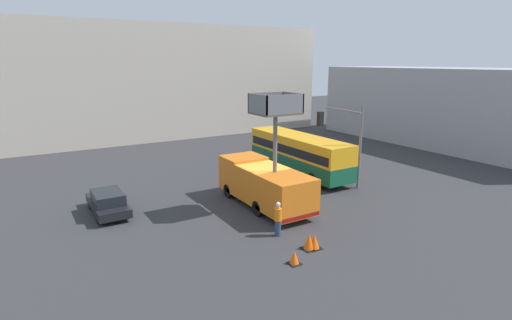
{
  "coord_description": "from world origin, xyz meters",
  "views": [
    {
      "loc": [
        -12.55,
        -19.89,
        8.75
      ],
      "look_at": [
        -0.07,
        0.78,
        2.74
      ],
      "focal_mm": 28.0,
      "sensor_mm": 36.0,
      "label": 1
    }
  ],
  "objects": [
    {
      "name": "utility_truck",
      "position": [
        -0.07,
        -0.19,
        1.59
      ],
      "size": [
        2.57,
        7.46,
        7.0
      ],
      "color": "orange",
      "rests_on": "ground_plane"
    },
    {
      "name": "traffic_cone_mid_road",
      "position": [
        -1.08,
        -6.3,
        0.35
      ],
      "size": [
        0.65,
        0.65,
        0.74
      ],
      "color": "black",
      "rests_on": "ground_plane"
    },
    {
      "name": "traffic_cone_near_truck",
      "position": [
        -1.34,
        -6.21,
        0.37
      ],
      "size": [
        0.68,
        0.68,
        0.78
      ],
      "color": "black",
      "rests_on": "ground_plane"
    },
    {
      "name": "building_backdrop_side",
      "position": [
        27.2,
        5.78,
        4.02
      ],
      "size": [
        10.0,
        28.0,
        8.03
      ],
      "color": "#9E9EA3",
      "rests_on": "ground_plane"
    },
    {
      "name": "parked_car_curbside",
      "position": [
        -8.59,
        3.47,
        0.71
      ],
      "size": [
        1.79,
        4.33,
        1.38
      ],
      "color": "black",
      "rests_on": "ground_plane"
    },
    {
      "name": "traffic_light_pole",
      "position": [
        6.24,
        -0.49,
        4.03
      ],
      "size": [
        3.8,
        3.54,
        5.92
      ],
      "color": "slate",
      "rests_on": "ground_plane"
    },
    {
      "name": "road_worker_directing",
      "position": [
        2.78,
        -0.98,
        0.87
      ],
      "size": [
        0.38,
        0.38,
        1.75
      ],
      "rotation": [
        0.0,
        0.0,
        4.4
      ],
      "color": "navy",
      "rests_on": "ground_plane"
    },
    {
      "name": "road_worker_near_truck",
      "position": [
        -1.78,
        -4.21,
        0.92
      ],
      "size": [
        0.38,
        0.38,
        1.83
      ],
      "rotation": [
        0.0,
        0.0,
        5.0
      ],
      "color": "navy",
      "rests_on": "ground_plane"
    },
    {
      "name": "traffic_cone_far_side",
      "position": [
        -2.8,
        -7.02,
        0.29
      ],
      "size": [
        0.55,
        0.55,
        0.63
      ],
      "color": "black",
      "rests_on": "ground_plane"
    },
    {
      "name": "city_bus",
      "position": [
        6.07,
        4.46,
        1.83
      ],
      "size": [
        2.51,
        10.25,
        3.1
      ],
      "rotation": [
        0.0,
        0.0,
        1.85
      ],
      "color": "#145638",
      "rests_on": "ground_plane"
    },
    {
      "name": "ground_plane",
      "position": [
        0.0,
        0.0,
        0.0
      ],
      "size": [
        120.0,
        120.0,
        0.0
      ],
      "primitive_type": "plane",
      "color": "#333335"
    },
    {
      "name": "building_backdrop_far",
      "position": [
        0.0,
        27.77,
        6.37
      ],
      "size": [
        44.0,
        10.0,
        12.75
      ],
      "color": "#BCB2A3",
      "rests_on": "ground_plane"
    }
  ]
}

